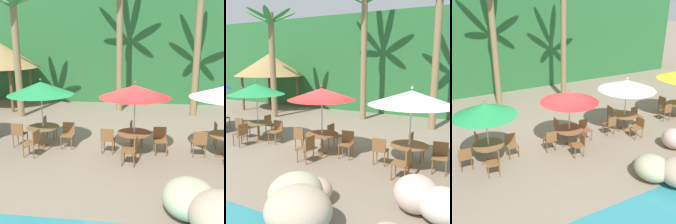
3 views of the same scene
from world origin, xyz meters
The scene contains 26 objects.
ground_plane centered at (0.00, 0.00, 0.00)m, with size 120.00×120.00×0.00m, color gray.
terrace_deck centered at (0.00, 0.00, 0.00)m, with size 18.00×5.20×0.01m.
foliage_backdrop centered at (0.00, 9.00, 3.00)m, with size 28.00×2.40×6.00m.
rock_seawall centered at (-0.24, -3.22, 0.39)m, with size 15.36×3.50×1.02m.
umbrella_green centered at (-2.76, -0.05, 2.07)m, with size 2.20×2.20×2.40m.
dining_table_green centered at (-2.76, -0.05, 0.61)m, with size 1.10×1.10×0.74m.
chair_green_seaward centered at (-1.91, 0.04, 0.51)m, with size 0.42×0.43×0.87m.
chair_green_inland centered at (-2.91, 0.79, 0.51)m, with size 0.45×0.45×0.87m.
chair_green_left centered at (-3.61, -0.14, 0.51)m, with size 0.42×0.43×0.87m.
chair_green_right centered at (-2.77, -0.90, 0.51)m, with size 0.48×0.47×0.87m.
umbrella_red centered at (0.37, -0.31, 2.08)m, with size 2.25×2.25×2.38m.
dining_table_red centered at (0.37, -0.31, 0.61)m, with size 1.10×1.10×0.74m.
chair_red_seaward centered at (1.21, -0.13, 0.51)m, with size 0.46×0.47×0.87m.
chair_red_inland centered at (0.33, 0.55, 0.51)m, with size 0.45×0.45×0.87m.
chair_red_left centered at (-0.48, -0.35, 0.51)m, with size 0.45×0.45×0.87m.
chair_red_right centered at (0.35, -1.16, 0.51)m, with size 0.48×0.47×0.87m.
umbrella_white centered at (3.26, -0.18, 2.12)m, with size 2.47×2.47×2.44m.
dining_table_white centered at (3.26, -0.18, 0.61)m, with size 1.10×1.10×0.74m.
chair_white_seaward centered at (4.10, -0.02, 0.51)m, with size 0.46×0.46×0.87m.
chair_white_inland centered at (3.22, 0.67, 0.51)m, with size 0.45×0.44×0.87m.
chair_white_left centered at (2.41, -0.30, 0.51)m, with size 0.43×0.44×0.87m.
chair_white_right centered at (3.33, -1.03, 0.51)m, with size 0.44×0.43×0.87m.
palm_tree_nearest centered at (-5.41, 3.95, 4.00)m, with size 2.84×2.88×5.87m.
palm_tree_second centered at (-0.72, 5.81, 4.82)m, with size 3.54×3.66×7.04m.
palm_tree_third centered at (3.02, 5.15, 4.43)m, with size 3.32×3.28×6.65m.
palapa_hut centered at (-7.47, 6.00, 2.90)m, with size 4.52×4.52×3.63m.
Camera 2 is at (5.02, -7.88, 3.12)m, focal length 43.82 mm.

